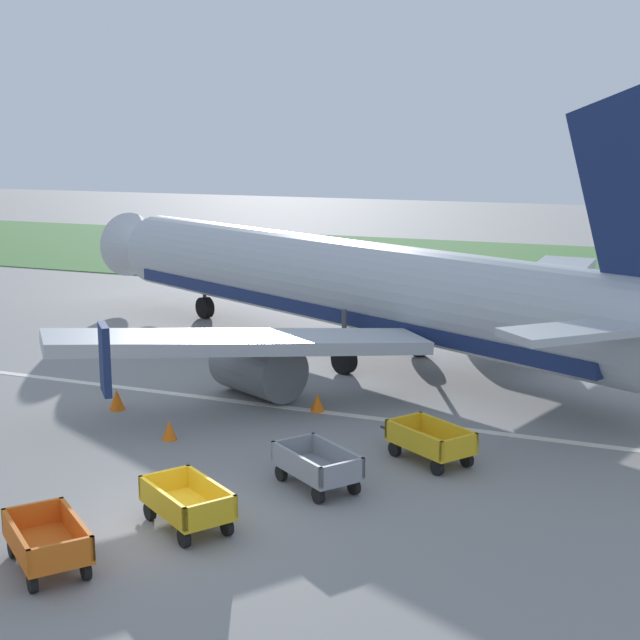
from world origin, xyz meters
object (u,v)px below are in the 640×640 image
(airplane, at_px, (359,287))
(traffic_cone_near_plane, at_px, (169,430))
(baggage_cart_second_in_row, at_px, (47,542))
(baggage_cart_third_in_row, at_px, (187,504))
(baggage_cart_far_end, at_px, (430,441))
(baggage_cart_fourth_in_row, at_px, (317,466))
(traffic_cone_by_carts, at_px, (117,399))
(traffic_cone_mid_apron, at_px, (317,402))

(airplane, distance_m, traffic_cone_near_plane, 12.67)
(baggage_cart_second_in_row, bearing_deg, airplane, 90.91)
(baggage_cart_third_in_row, bearing_deg, airplane, 96.64)
(airplane, distance_m, baggage_cart_far_end, 12.90)
(baggage_cart_second_in_row, relative_size, baggage_cart_fourth_in_row, 0.98)
(baggage_cart_third_in_row, relative_size, baggage_cart_far_end, 1.00)
(baggage_cart_third_in_row, distance_m, traffic_cone_near_plane, 6.68)
(baggage_cart_second_in_row, bearing_deg, traffic_cone_by_carts, 117.55)
(baggage_cart_fourth_in_row, height_order, traffic_cone_near_plane, baggage_cart_fourth_in_row)
(baggage_cart_second_in_row, relative_size, traffic_cone_mid_apron, 5.06)
(baggage_cart_far_end, bearing_deg, baggage_cart_third_in_row, -122.09)
(traffic_cone_near_plane, bearing_deg, baggage_cart_fourth_in_row, -18.06)
(traffic_cone_near_plane, bearing_deg, baggage_cart_third_in_row, -54.70)
(baggage_cart_far_end, bearing_deg, traffic_cone_by_carts, 175.80)
(baggage_cart_fourth_in_row, relative_size, traffic_cone_by_carts, 4.60)
(baggage_cart_fourth_in_row, relative_size, traffic_cone_near_plane, 5.38)
(baggage_cart_second_in_row, distance_m, traffic_cone_by_carts, 11.87)
(traffic_cone_near_plane, bearing_deg, traffic_cone_mid_apron, 55.32)
(traffic_cone_near_plane, bearing_deg, traffic_cone_by_carts, 148.54)
(baggage_cart_third_in_row, xyz_separation_m, baggage_cart_far_end, (4.18, 6.66, 0.00))
(baggage_cart_third_in_row, bearing_deg, traffic_cone_mid_apron, 94.22)
(baggage_cart_far_end, height_order, traffic_cone_mid_apron, baggage_cart_far_end)
(traffic_cone_mid_apron, distance_m, traffic_cone_by_carts, 6.93)
(traffic_cone_mid_apron, bearing_deg, traffic_cone_near_plane, -124.68)
(baggage_cart_fourth_in_row, bearing_deg, baggage_cart_far_end, 53.72)
(baggage_cart_second_in_row, height_order, traffic_cone_near_plane, baggage_cart_second_in_row)
(airplane, relative_size, traffic_cone_by_carts, 48.38)
(traffic_cone_near_plane, height_order, traffic_cone_by_carts, traffic_cone_by_carts)
(traffic_cone_by_carts, bearing_deg, baggage_cart_fourth_in_row, -23.34)
(airplane, relative_size, traffic_cone_mid_apron, 54.42)
(traffic_cone_by_carts, bearing_deg, baggage_cart_second_in_row, -62.45)
(baggage_cart_far_end, distance_m, traffic_cone_near_plane, 8.13)
(baggage_cart_far_end, xyz_separation_m, traffic_cone_by_carts, (-11.40, 0.84, -0.24))
(traffic_cone_mid_apron, bearing_deg, traffic_cone_by_carts, -159.29)
(traffic_cone_near_plane, xyz_separation_m, traffic_cone_mid_apron, (3.12, 4.51, 0.01))
(airplane, xyz_separation_m, traffic_cone_mid_apron, (1.32, -7.73, -2.73))
(baggage_cart_fourth_in_row, bearing_deg, traffic_cone_by_carts, 156.66)
(baggage_cart_second_in_row, xyz_separation_m, baggage_cart_third_in_row, (1.73, 3.02, 0.00))
(baggage_cart_second_in_row, height_order, baggage_cart_fourth_in_row, same)
(airplane, bearing_deg, traffic_cone_by_carts, -116.87)
(baggage_cart_third_in_row, distance_m, baggage_cart_fourth_in_row, 4.04)
(baggage_cart_second_in_row, distance_m, baggage_cart_third_in_row, 3.48)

